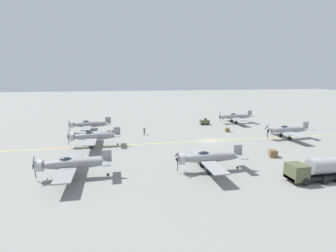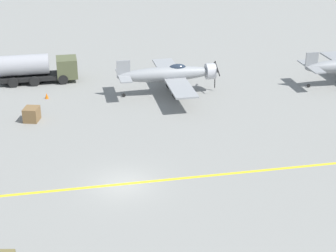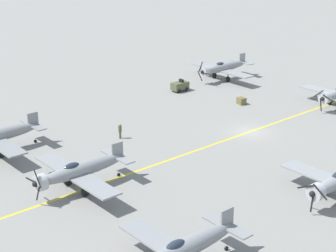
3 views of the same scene
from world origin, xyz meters
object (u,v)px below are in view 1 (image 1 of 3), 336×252
object	(u,v)px
airplane_far_left	(72,164)
airplane_near_right	(235,117)
tow_tractor	(205,122)
supply_crate_by_tanker	(273,153)
traffic_cone	(286,166)
fuel_tanker	(317,170)
airplane_mid_left	(208,158)
ground_crew_walking	(144,131)
airplane_near_center	(287,130)
airplane_far_center	(93,136)
supply_crate_mid_lane	(227,130)
airplane_far_right	(89,124)

from	to	relation	value
airplane_far_left	airplane_near_right	world-z (taller)	airplane_near_right
tow_tractor	supply_crate_by_tanker	distance (m)	31.01
traffic_cone	fuel_tanker	bearing A→B (deg)	-171.66
airplane_mid_left	fuel_tanker	bearing A→B (deg)	-112.51
supply_crate_by_tanker	ground_crew_walking	bearing A→B (deg)	42.51
airplane_mid_left	ground_crew_walking	size ratio (longest dim) A/B	6.55
airplane_mid_left	fuel_tanker	size ratio (longest dim) A/B	1.50
airplane_near_center	airplane_near_right	size ratio (longest dim) A/B	1.00
tow_tractor	traffic_cone	size ratio (longest dim) A/B	4.73
airplane_far_left	airplane_mid_left	distance (m)	18.70
airplane_far_center	supply_crate_mid_lane	xyz separation A→B (m)	(7.75, -31.24, -1.54)
airplane_far_center	airplane_near_right	distance (m)	42.41
airplane_far_left	ground_crew_walking	bearing A→B (deg)	-18.15
airplane_far_right	airplane_mid_left	distance (m)	36.32
supply_crate_mid_lane	airplane_far_left	bearing A→B (deg)	126.32
supply_crate_by_tanker	supply_crate_mid_lane	distance (m)	20.76
fuel_tanker	traffic_cone	xyz separation A→B (m)	(5.10, 0.75, -1.24)
airplane_far_left	fuel_tanker	world-z (taller)	airplane_far_left
airplane_near_center	supply_crate_by_tanker	bearing A→B (deg)	154.43
airplane_far_right	supply_crate_by_tanker	bearing A→B (deg)	-145.83
supply_crate_by_tanker	tow_tractor	bearing A→B (deg)	2.44
airplane_near_center	traffic_cone	world-z (taller)	airplane_near_center
airplane_mid_left	fuel_tanker	world-z (taller)	airplane_mid_left
airplane_far_right	airplane_near_right	xyz separation A→B (m)	(4.63, -40.28, 0.00)
airplane_mid_left	supply_crate_mid_lane	size ratio (longest dim) A/B	10.69
airplane_near_center	tow_tractor	xyz separation A→B (m)	(19.91, 11.82, -1.22)
traffic_cone	supply_crate_by_tanker	bearing A→B (deg)	-13.35
airplane_far_left	airplane_far_center	bearing A→B (deg)	3.13
airplane_near_right	supply_crate_mid_lane	world-z (taller)	airplane_near_right
ground_crew_walking	supply_crate_by_tanker	distance (m)	28.82
airplane_far_left	supply_crate_mid_lane	bearing A→B (deg)	-45.24
airplane_far_right	airplane_near_right	bearing A→B (deg)	-99.78
traffic_cone	airplane_mid_left	bearing A→B (deg)	84.99
airplane_far_right	airplane_mid_left	bearing A→B (deg)	-164.54
airplane_far_right	airplane_near_right	world-z (taller)	airplane_near_right
airplane_mid_left	tow_tractor	distance (m)	37.21
airplane_mid_left	traffic_cone	world-z (taller)	airplane_mid_left
airplane_near_center	traffic_cone	bearing A→B (deg)	162.25
airplane_mid_left	ground_crew_walking	xyz separation A→B (m)	(25.53, 6.37, -1.01)
airplane_near_center	airplane_near_right	world-z (taller)	airplane_near_right
airplane_near_right	fuel_tanker	bearing A→B (deg)	156.33
fuel_tanker	ground_crew_walking	bearing A→B (deg)	30.90
airplane_far_left	fuel_tanker	bearing A→B (deg)	-94.34
ground_crew_walking	airplane_far_right	bearing A→B (deg)	67.33
supply_crate_mid_lane	airplane_mid_left	bearing A→B (deg)	150.64
fuel_tanker	airplane_far_center	bearing A→B (deg)	51.79
tow_tractor	airplane_near_right	bearing A→B (deg)	-88.63
supply_crate_mid_lane	ground_crew_walking	bearing A→B (deg)	88.57
airplane_far_left	supply_crate_mid_lane	distance (m)	40.68
airplane_far_right	fuel_tanker	size ratio (longest dim) A/B	1.50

